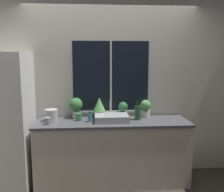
{
  "coord_description": "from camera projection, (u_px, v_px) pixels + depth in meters",
  "views": [
    {
      "loc": [
        -0.25,
        -3.05,
        1.76
      ],
      "look_at": [
        -0.01,
        0.29,
        1.24
      ],
      "focal_mm": 40.0,
      "sensor_mm": 36.0,
      "label": 1
    }
  ],
  "objects": [
    {
      "name": "bottle_tall",
      "position": [
        138.0,
        112.0,
        3.5
      ],
      "size": [
        0.08,
        0.08,
        0.26
      ],
      "color": "#235128",
      "rests_on": "counter"
    },
    {
      "name": "wall_back",
      "position": [
        111.0,
        85.0,
        3.72
      ],
      "size": [
        8.0,
        0.09,
        2.7
      ],
      "color": "beige",
      "rests_on": "ground_plane"
    },
    {
      "name": "kettle",
      "position": [
        51.0,
        115.0,
        3.43
      ],
      "size": [
        0.18,
        0.18,
        0.18
      ],
      "color": "#B2B2B7",
      "rests_on": "counter"
    },
    {
      "name": "soap_bottle",
      "position": [
        90.0,
        118.0,
        3.39
      ],
      "size": [
        0.05,
        0.05,
        0.14
      ],
      "color": "teal",
      "rests_on": "counter"
    },
    {
      "name": "potted_plant_center_left",
      "position": [
        99.0,
        106.0,
        3.61
      ],
      "size": [
        0.18,
        0.18,
        0.3
      ],
      "color": "silver",
      "rests_on": "counter"
    },
    {
      "name": "ground_plane",
      "position": [
        114.0,
        192.0,
        3.29
      ],
      "size": [
        14.0,
        14.0,
        0.0
      ],
      "primitive_type": "plane",
      "color": "#38332D"
    },
    {
      "name": "potted_plant_far_left",
      "position": [
        76.0,
        106.0,
        3.59
      ],
      "size": [
        0.19,
        0.19,
        0.29
      ],
      "color": "silver",
      "rests_on": "counter"
    },
    {
      "name": "mug_grey",
      "position": [
        48.0,
        121.0,
        3.25
      ],
      "size": [
        0.08,
        0.08,
        0.1
      ],
      "color": "gray",
      "rests_on": "counter"
    },
    {
      "name": "counter",
      "position": [
        112.0,
        152.0,
        3.51
      ],
      "size": [
        2.11,
        0.6,
        0.89
      ],
      "color": "beige",
      "rests_on": "ground_plane"
    },
    {
      "name": "potted_plant_center_right",
      "position": [
        123.0,
        109.0,
        3.64
      ],
      "size": [
        0.14,
        0.14,
        0.23
      ],
      "color": "silver",
      "rests_on": "counter"
    },
    {
      "name": "mug_green",
      "position": [
        79.0,
        117.0,
        3.46
      ],
      "size": [
        0.08,
        0.08,
        0.1
      ],
      "color": "#38844C",
      "rests_on": "counter"
    },
    {
      "name": "wall_right",
      "position": [
        216.0,
        79.0,
        4.71
      ],
      "size": [
        0.06,
        7.0,
        2.7
      ],
      "color": "beige",
      "rests_on": "ground_plane"
    },
    {
      "name": "refrigerator",
      "position": [
        5.0,
        122.0,
        3.32
      ],
      "size": [
        0.67,
        0.72,
        1.83
      ],
      "color": "silver",
      "rests_on": "ground_plane"
    },
    {
      "name": "potted_plant_far_right",
      "position": [
        145.0,
        108.0,
        3.67
      ],
      "size": [
        0.16,
        0.16,
        0.25
      ],
      "color": "silver",
      "rests_on": "counter"
    },
    {
      "name": "sink",
      "position": [
        111.0,
        117.0,
        3.45
      ],
      "size": [
        0.46,
        0.42,
        0.27
      ],
      "color": "#ADADB2",
      "rests_on": "counter"
    }
  ]
}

